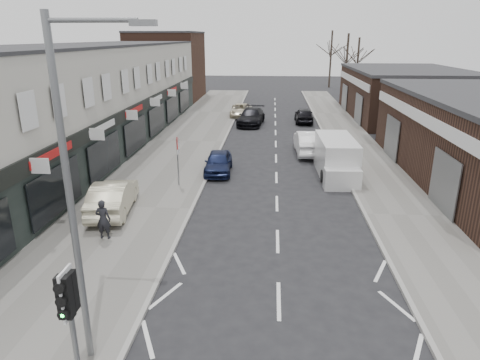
% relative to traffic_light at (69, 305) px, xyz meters
% --- Properties ---
extents(ground, '(160.00, 160.00, 0.00)m').
position_rel_traffic_light_xyz_m(ground, '(4.40, 2.02, -2.41)').
color(ground, black).
rests_on(ground, ground).
extents(pavement_left, '(5.50, 64.00, 0.12)m').
position_rel_traffic_light_xyz_m(pavement_left, '(-2.35, 24.02, -2.35)').
color(pavement_left, slate).
rests_on(pavement_left, ground).
extents(pavement_right, '(3.50, 64.00, 0.12)m').
position_rel_traffic_light_xyz_m(pavement_right, '(10.15, 24.02, -2.35)').
color(pavement_right, slate).
rests_on(pavement_right, ground).
extents(shop_terrace_left, '(8.00, 41.00, 7.10)m').
position_rel_traffic_light_xyz_m(shop_terrace_left, '(-9.10, 21.52, 1.14)').
color(shop_terrace_left, beige).
rests_on(shop_terrace_left, ground).
extents(brick_block_far, '(8.00, 10.00, 8.00)m').
position_rel_traffic_light_xyz_m(brick_block_far, '(-9.10, 47.02, 1.59)').
color(brick_block_far, '#42271C').
rests_on(brick_block_far, ground).
extents(right_unit_far, '(10.00, 16.00, 4.50)m').
position_rel_traffic_light_xyz_m(right_unit_far, '(16.90, 36.02, -0.16)').
color(right_unit_far, '#382219').
rests_on(right_unit_far, ground).
extents(tree_far_a, '(3.60, 3.60, 8.00)m').
position_rel_traffic_light_xyz_m(tree_far_a, '(13.40, 50.02, -2.41)').
color(tree_far_a, '#382D26').
rests_on(tree_far_a, ground).
extents(tree_far_b, '(3.60, 3.60, 7.50)m').
position_rel_traffic_light_xyz_m(tree_far_b, '(15.90, 56.02, -2.41)').
color(tree_far_b, '#382D26').
rests_on(tree_far_b, ground).
extents(tree_far_c, '(3.60, 3.60, 8.50)m').
position_rel_traffic_light_xyz_m(tree_far_c, '(12.90, 62.02, -2.41)').
color(tree_far_c, '#382D26').
rests_on(tree_far_c, ground).
extents(traffic_light, '(0.28, 0.60, 3.10)m').
position_rel_traffic_light_xyz_m(traffic_light, '(0.00, 0.00, 0.00)').
color(traffic_light, slate).
rests_on(traffic_light, pavement_left).
extents(street_lamp, '(2.23, 0.22, 8.00)m').
position_rel_traffic_light_xyz_m(street_lamp, '(-0.13, 1.22, 2.20)').
color(street_lamp, slate).
rests_on(street_lamp, pavement_left).
extents(warning_sign, '(0.12, 0.80, 2.70)m').
position_rel_traffic_light_xyz_m(warning_sign, '(-0.76, 14.02, -0.21)').
color(warning_sign, slate).
rests_on(warning_sign, pavement_left).
extents(white_van, '(2.05, 5.51, 2.13)m').
position_rel_traffic_light_xyz_m(white_van, '(7.80, 16.77, -1.41)').
color(white_van, silver).
rests_on(white_van, ground).
extents(sedan_on_pavement, '(2.08, 4.53, 1.44)m').
position_rel_traffic_light_xyz_m(sedan_on_pavement, '(-2.94, 10.18, -1.58)').
color(sedan_on_pavement, beige).
rests_on(sedan_on_pavement, pavement_left).
extents(pedestrian, '(0.58, 0.38, 1.60)m').
position_rel_traffic_light_xyz_m(pedestrian, '(-2.35, 7.53, -1.49)').
color(pedestrian, black).
rests_on(pedestrian, pavement_left).
extents(parked_car_left_a, '(1.65, 3.81, 1.28)m').
position_rel_traffic_light_xyz_m(parked_car_left_a, '(1.00, 16.68, -1.78)').
color(parked_car_left_a, '#131A3B').
rests_on(parked_car_left_a, ground).
extents(parked_car_left_b, '(2.56, 5.26, 1.47)m').
position_rel_traffic_light_xyz_m(parked_car_left_b, '(2.20, 31.21, -1.68)').
color(parked_car_left_b, black).
rests_on(parked_car_left_b, ground).
extents(parked_car_left_c, '(2.16, 4.56, 1.26)m').
position_rel_traffic_light_xyz_m(parked_car_left_c, '(1.00, 35.27, -1.79)').
color(parked_car_left_c, beige).
rests_on(parked_car_left_c, ground).
extents(parked_car_right_a, '(1.85, 4.86, 1.58)m').
position_rel_traffic_light_xyz_m(parked_car_right_a, '(6.60, 21.44, -1.62)').
color(parked_car_right_a, white).
rests_on(parked_car_right_a, ground).
extents(parked_car_right_b, '(1.61, 4.01, 1.37)m').
position_rel_traffic_light_xyz_m(parked_car_right_b, '(7.03, 32.55, -1.73)').
color(parked_car_right_b, black).
rests_on(parked_car_right_b, ground).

